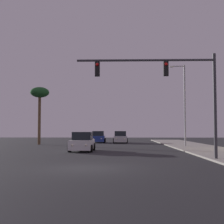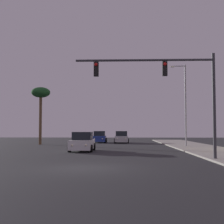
% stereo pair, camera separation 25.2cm
% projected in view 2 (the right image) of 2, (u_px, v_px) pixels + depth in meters
% --- Properties ---
extents(ground_plane, '(120.00, 120.00, 0.00)m').
position_uv_depth(ground_plane, '(86.00, 168.00, 15.20)').
color(ground_plane, '#28282B').
extents(sidewalk_right, '(5.00, 60.00, 0.12)m').
position_uv_depth(sidewalk_right, '(219.00, 152.00, 24.85)').
color(sidewalk_right, '#9E998E').
rests_on(sidewalk_right, ground).
extents(car_white, '(2.04, 4.32, 1.68)m').
position_uv_depth(car_white, '(82.00, 142.00, 27.23)').
color(car_white, silver).
rests_on(car_white, ground).
extents(car_silver, '(2.04, 4.31, 1.68)m').
position_uv_depth(car_silver, '(121.00, 138.00, 44.44)').
color(car_silver, '#B7B7BC').
rests_on(car_silver, ground).
extents(car_blue, '(2.04, 4.33, 1.68)m').
position_uv_depth(car_blue, '(99.00, 137.00, 45.34)').
color(car_blue, navy).
rests_on(car_blue, ground).
extents(traffic_light_mast, '(8.68, 0.36, 6.50)m').
position_uv_depth(traffic_light_mast, '(172.00, 83.00, 19.34)').
color(traffic_light_mast, '#38383D').
rests_on(traffic_light_mast, sidewalk_right).
extents(street_lamp, '(1.74, 0.24, 9.00)m').
position_uv_depth(street_lamp, '(184.00, 100.00, 34.53)').
color(street_lamp, '#99999E').
rests_on(street_lamp, sidewalk_right).
extents(palm_tree_mid, '(2.40, 2.40, 7.31)m').
position_uv_depth(palm_tree_mid, '(41.00, 95.00, 39.81)').
color(palm_tree_mid, brown).
rests_on(palm_tree_mid, ground).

